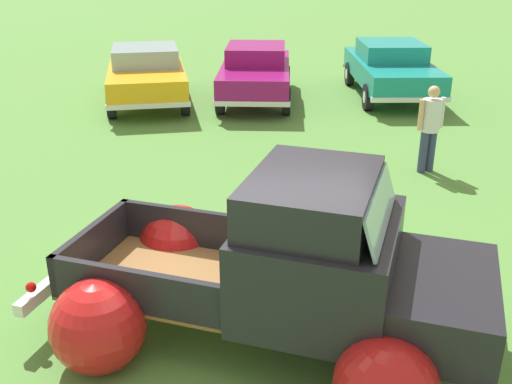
{
  "coord_description": "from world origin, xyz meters",
  "views": [
    {
      "loc": [
        -0.01,
        -5.34,
        3.94
      ],
      "look_at": [
        0.0,
        1.88,
        0.88
      ],
      "focal_mm": 41.75,
      "sensor_mm": 36.0,
      "label": 1
    }
  ],
  "objects_px": {
    "show_car_1": "(255,71)",
    "spectator_0": "(429,124)",
    "vintage_pickup_truck": "(293,280)",
    "show_car_2": "(390,67)",
    "show_car_0": "(145,73)"
  },
  "relations": [
    {
      "from": "show_car_1",
      "to": "spectator_0",
      "type": "relative_size",
      "value": 2.69
    },
    {
      "from": "vintage_pickup_truck",
      "to": "show_car_1",
      "type": "height_order",
      "value": "vintage_pickup_truck"
    },
    {
      "from": "show_car_1",
      "to": "show_car_2",
      "type": "bearing_deg",
      "value": 100.13
    },
    {
      "from": "vintage_pickup_truck",
      "to": "show_car_0",
      "type": "bearing_deg",
      "value": 125.56
    },
    {
      "from": "spectator_0",
      "to": "vintage_pickup_truck",
      "type": "bearing_deg",
      "value": -49.04
    },
    {
      "from": "show_car_0",
      "to": "show_car_1",
      "type": "xyz_separation_m",
      "value": [
        2.83,
        0.23,
        -0.0
      ]
    },
    {
      "from": "vintage_pickup_truck",
      "to": "show_car_0",
      "type": "relative_size",
      "value": 1.12
    },
    {
      "from": "vintage_pickup_truck",
      "to": "show_car_0",
      "type": "height_order",
      "value": "vintage_pickup_truck"
    },
    {
      "from": "show_car_0",
      "to": "show_car_1",
      "type": "bearing_deg",
      "value": 84.36
    },
    {
      "from": "show_car_2",
      "to": "show_car_1",
      "type": "bearing_deg",
      "value": -83.6
    },
    {
      "from": "show_car_2",
      "to": "spectator_0",
      "type": "distance_m",
      "value": 5.79
    },
    {
      "from": "show_car_1",
      "to": "spectator_0",
      "type": "distance_m",
      "value": 6.14
    },
    {
      "from": "vintage_pickup_truck",
      "to": "spectator_0",
      "type": "relative_size",
      "value": 3.12
    },
    {
      "from": "show_car_0",
      "to": "show_car_2",
      "type": "height_order",
      "value": "same"
    },
    {
      "from": "vintage_pickup_truck",
      "to": "spectator_0",
      "type": "bearing_deg",
      "value": 79.44
    }
  ]
}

